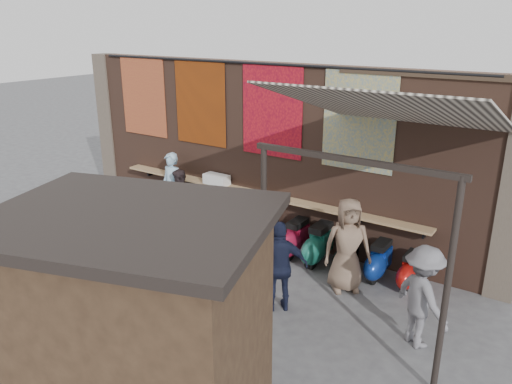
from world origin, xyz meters
TOP-DOWN VIEW (x-y plane):
  - ground at (0.00, 0.00)m, footprint 70.00×70.00m
  - brick_wall at (0.00, 2.70)m, footprint 10.00×0.40m
  - pier_left at (-5.20, 2.70)m, footprint 0.50×0.50m
  - eating_counter at (0.00, 2.33)m, footprint 8.00×0.32m
  - shelf_box at (-1.13, 2.30)m, footprint 0.63×0.29m
  - tapestry_redgold at (-3.60, 2.48)m, footprint 1.50×0.02m
  - tapestry_sun at (-1.70, 2.48)m, footprint 1.50×0.02m
  - tapestry_orange at (0.30, 2.48)m, footprint 1.50×0.02m
  - tapestry_multi at (2.30, 2.48)m, footprint 1.50×0.02m
  - hang_rail at (0.00, 2.47)m, footprint 9.50×0.06m
  - scooter_stool_0 at (-2.59, 2.00)m, footprint 0.39×0.87m
  - scooter_stool_1 at (-1.99, 1.95)m, footprint 0.37×0.81m
  - scooter_stool_2 at (-1.34, 1.99)m, footprint 0.40×0.90m
  - scooter_stool_3 at (-0.66, 1.96)m, footprint 0.39×0.87m
  - scooter_stool_4 at (-0.10, 2.00)m, footprint 0.38×0.85m
  - scooter_stool_5 at (0.52, 1.99)m, footprint 0.32×0.71m
  - scooter_stool_6 at (1.24, 1.99)m, footprint 0.38×0.84m
  - scooter_stool_7 at (1.81, 1.95)m, footprint 0.40×0.89m
  - scooter_stool_8 at (2.43, 2.00)m, footprint 0.33×0.73m
  - scooter_stool_9 at (3.10, 2.02)m, footprint 0.36×0.79m
  - scooter_stool_10 at (3.71, 2.02)m, footprint 0.33×0.73m
  - diner_left at (-2.31, 2.00)m, footprint 0.68×0.47m
  - diner_right at (-1.83, 1.78)m, footprint 0.73×0.57m
  - shopper_navy at (2.06, -0.00)m, footprint 1.01×0.93m
  - shopper_grey at (4.39, 0.35)m, footprint 1.24×1.12m
  - shopper_tan at (2.72, 1.30)m, footprint 1.05×1.00m
  - market_stall at (2.25, -3.42)m, footprint 3.09×2.66m
  - stall_roof at (2.25, -3.42)m, footprint 3.48×3.04m
  - stall_sign at (1.95, -2.45)m, footprint 1.16×0.40m
  - stall_shelf at (1.95, -2.45)m, footprint 2.11×0.75m
  - awning_canvas at (3.50, 0.90)m, footprint 3.20×3.28m
  - awning_ledger at (3.50, 2.49)m, footprint 3.30×0.08m
  - awning_header at (3.50, -0.60)m, footprint 3.00×0.08m
  - awning_post_left at (2.10, -0.60)m, footprint 0.09×0.09m
  - awning_post_right at (4.90, -0.60)m, footprint 0.09×0.09m

SIDE VIEW (x-z plane):
  - ground at x=0.00m, z-range 0.00..0.00m
  - scooter_stool_5 at x=0.52m, z-range 0.00..0.67m
  - scooter_stool_10 at x=3.71m, z-range 0.00..0.69m
  - scooter_stool_8 at x=2.43m, z-range 0.00..0.69m
  - scooter_stool_9 at x=3.10m, z-range 0.00..0.76m
  - scooter_stool_1 at x=-1.99m, z-range 0.00..0.77m
  - scooter_stool_6 at x=1.24m, z-range 0.00..0.80m
  - scooter_stool_4 at x=-0.10m, z-range 0.00..0.81m
  - scooter_stool_3 at x=-0.66m, z-range 0.00..0.82m
  - scooter_stool_0 at x=-2.59m, z-range 0.00..0.83m
  - scooter_stool_7 at x=1.81m, z-range 0.00..0.85m
  - scooter_stool_2 at x=-1.34m, z-range 0.00..0.85m
  - diner_right at x=-1.83m, z-range 0.00..1.48m
  - shopper_navy at x=2.06m, z-range 0.00..1.66m
  - shopper_grey at x=4.39m, z-range 0.00..1.67m
  - diner_left at x=-2.31m, z-range 0.00..1.79m
  - shopper_tan at x=2.72m, z-range 0.00..1.81m
  - stall_shelf at x=1.95m, z-range 1.01..1.07m
  - eating_counter at x=0.00m, z-range 1.08..1.12m
  - shelf_box at x=-1.13m, z-range 1.12..1.37m
  - market_stall at x=2.25m, z-range 0.00..2.84m
  - awning_post_left at x=2.10m, z-range 0.00..3.10m
  - awning_post_right at x=4.90m, z-range 0.00..3.10m
  - brick_wall at x=0.00m, z-range 0.00..4.00m
  - pier_left at x=-5.20m, z-range 0.00..4.00m
  - stall_sign at x=1.95m, z-range 1.81..2.31m
  - stall_roof at x=2.25m, z-range 2.84..2.96m
  - tapestry_redgold at x=-3.60m, z-range 2.00..4.00m
  - tapestry_sun at x=-1.70m, z-range 2.00..4.00m
  - tapestry_orange at x=0.30m, z-range 2.00..4.00m
  - tapestry_multi at x=2.30m, z-range 2.00..4.00m
  - awning_header at x=3.50m, z-range 3.04..3.12m
  - awning_canvas at x=3.50m, z-range 3.07..4.03m
  - awning_ledger at x=3.50m, z-range 3.89..4.01m
  - hang_rail at x=0.00m, z-range 3.95..4.01m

